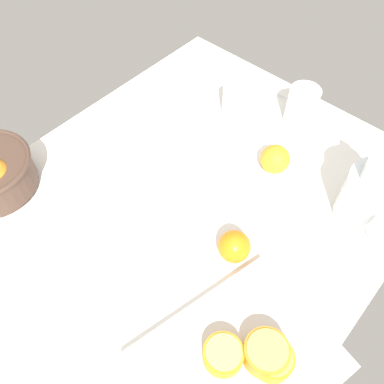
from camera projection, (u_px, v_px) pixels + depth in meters
ground_plane at (183, 211)px, 98.81cm from camera, size 111.89×88.93×3.00cm
juice_pitcher at (374, 198)px, 90.61cm from camera, size 18.31×14.46×19.55cm
juice_glass at (301, 108)px, 111.50cm from camera, size 8.27×8.27×10.97cm
second_glass at (235, 101)px, 113.39cm from camera, size 7.02×7.02×10.33cm
cutting_board at (238, 362)px, 75.70cm from camera, size 40.06×34.50×2.07cm
orange_half_0 at (266, 353)px, 73.52cm from camera, size 8.39×8.39×4.49cm
orange_half_1 at (272, 359)px, 73.24cm from camera, size 7.73×7.73×3.70cm
orange_half_2 at (223, 355)px, 73.77cm from camera, size 7.50×7.50×3.60cm
loose_orange_0 at (234, 246)px, 87.29cm from camera, size 7.15×7.15×7.15cm
loose_orange_1 at (275, 159)px, 101.94cm from camera, size 7.38×7.38×7.38cm
spoon at (253, 86)px, 123.77cm from camera, size 5.36×16.66×1.00cm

